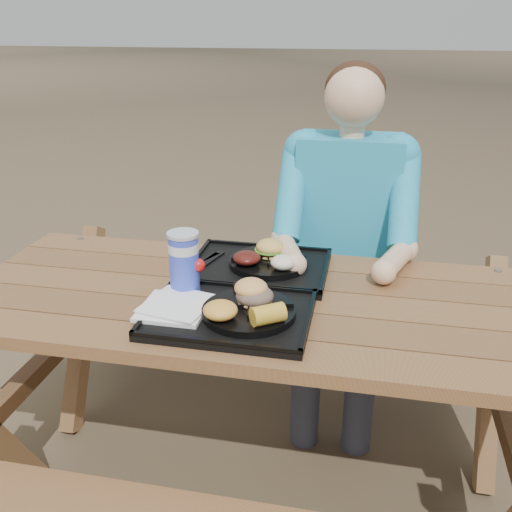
# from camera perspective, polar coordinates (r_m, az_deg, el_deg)

# --- Properties ---
(ground) EXTENTS (60.00, 60.00, 0.00)m
(ground) POSITION_cam_1_polar(r_m,az_deg,el_deg) (2.17, 0.00, -21.96)
(ground) COLOR #999999
(ground) RESTS_ON ground
(picnic_table) EXTENTS (1.80, 1.49, 0.75)m
(picnic_table) POSITION_cam_1_polar(r_m,az_deg,el_deg) (1.92, 0.00, -14.00)
(picnic_table) COLOR #999999
(picnic_table) RESTS_ON ground
(tray_near) EXTENTS (0.45, 0.35, 0.02)m
(tray_near) POSITION_cam_1_polar(r_m,az_deg,el_deg) (1.60, -2.61, -5.93)
(tray_near) COLOR black
(tray_near) RESTS_ON picnic_table
(tray_far) EXTENTS (0.45, 0.35, 0.02)m
(tray_far) POSITION_cam_1_polar(r_m,az_deg,el_deg) (1.88, 0.29, -1.23)
(tray_far) COLOR black
(tray_far) RESTS_ON picnic_table
(plate_near) EXTENTS (0.26, 0.26, 0.02)m
(plate_near) POSITION_cam_1_polar(r_m,az_deg,el_deg) (1.57, -0.72, -5.58)
(plate_near) COLOR black
(plate_near) RESTS_ON tray_near
(plate_far) EXTENTS (0.26, 0.26, 0.02)m
(plate_far) POSITION_cam_1_polar(r_m,az_deg,el_deg) (1.88, 1.24, -0.63)
(plate_far) COLOR black
(plate_far) RESTS_ON tray_far
(napkin_stack) EXTENTS (0.18, 0.18, 0.02)m
(napkin_stack) POSITION_cam_1_polar(r_m,az_deg,el_deg) (1.61, -8.20, -5.04)
(napkin_stack) COLOR white
(napkin_stack) RESTS_ON tray_near
(soda_cup) EXTENTS (0.09, 0.09, 0.18)m
(soda_cup) POSITION_cam_1_polar(r_m,az_deg,el_deg) (1.68, -7.19, -0.80)
(soda_cup) COLOR #1C33D8
(soda_cup) RESTS_ON tray_near
(condiment_bbq) EXTENTS (0.06, 0.06, 0.03)m
(condiment_bbq) POSITION_cam_1_polar(r_m,az_deg,el_deg) (1.68, -1.34, -3.34)
(condiment_bbq) COLOR black
(condiment_bbq) RESTS_ON tray_near
(condiment_mustard) EXTENTS (0.06, 0.06, 0.03)m
(condiment_mustard) POSITION_cam_1_polar(r_m,az_deg,el_deg) (1.67, 0.22, -3.48)
(condiment_mustard) COLOR yellow
(condiment_mustard) RESTS_ON tray_near
(sandwich) EXTENTS (0.10, 0.10, 0.10)m
(sandwich) POSITION_cam_1_polar(r_m,az_deg,el_deg) (1.58, -0.14, -3.01)
(sandwich) COLOR #F8AE57
(sandwich) RESTS_ON plate_near
(mac_cheese) EXTENTS (0.09, 0.09, 0.05)m
(mac_cheese) POSITION_cam_1_polar(r_m,az_deg,el_deg) (1.51, -3.59, -5.43)
(mac_cheese) COLOR #FEBB42
(mac_cheese) RESTS_ON plate_near
(corn_cob) EXTENTS (0.12, 0.12, 0.05)m
(corn_cob) POSITION_cam_1_polar(r_m,az_deg,el_deg) (1.48, 1.21, -5.85)
(corn_cob) COLOR gold
(corn_cob) RESTS_ON plate_near
(cutlery_far) EXTENTS (0.07, 0.16, 0.01)m
(cutlery_far) POSITION_cam_1_polar(r_m,az_deg,el_deg) (1.92, -4.69, -0.42)
(cutlery_far) COLOR black
(cutlery_far) RESTS_ON tray_far
(burger) EXTENTS (0.10, 0.10, 0.09)m
(burger) POSITION_cam_1_polar(r_m,az_deg,el_deg) (1.89, 1.42, 1.27)
(burger) COLOR #E9B752
(burger) RESTS_ON plate_far
(baked_beans) EXTENTS (0.09, 0.09, 0.04)m
(baked_beans) POSITION_cam_1_polar(r_m,az_deg,el_deg) (1.84, -0.94, -0.20)
(baked_beans) COLOR #4F150F
(baked_beans) RESTS_ON plate_far
(potato_salad) EXTENTS (0.08, 0.08, 0.04)m
(potato_salad) POSITION_cam_1_polar(r_m,az_deg,el_deg) (1.80, 2.71, -0.65)
(potato_salad) COLOR white
(potato_salad) RESTS_ON plate_far
(diner) EXTENTS (0.48, 0.84, 1.28)m
(diner) POSITION_cam_1_polar(r_m,az_deg,el_deg) (2.26, 8.76, -0.56)
(diner) COLOR teal
(diner) RESTS_ON ground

